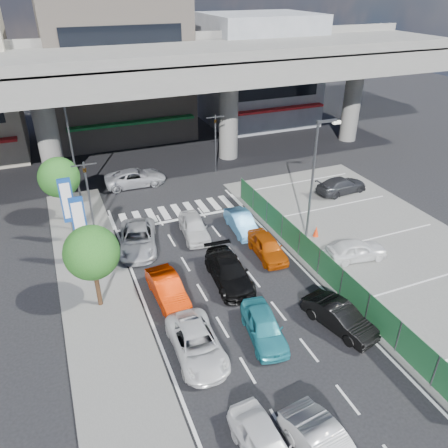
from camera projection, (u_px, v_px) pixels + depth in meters
name	position (u px, v px, depth m)	size (l,w,h in m)	color
ground	(251.00, 319.00, 22.49)	(120.00, 120.00, 0.00)	black
parking_lot	(394.00, 254.00, 27.73)	(12.00, 28.00, 0.06)	#5E5E5C
sidewalk_left	(101.00, 305.00, 23.36)	(4.00, 30.00, 0.12)	#5E5E5C
fence_run	(329.00, 271.00, 24.60)	(0.16, 22.00, 1.80)	#1E572E
expressway	(139.00, 69.00, 35.90)	(64.00, 14.00, 10.75)	slate
building_center	(117.00, 64.00, 45.36)	(14.00, 10.90, 15.00)	gray
building_east	(259.00, 70.00, 50.59)	(12.00, 10.90, 12.00)	gray
traffic_light_left	(86.00, 180.00, 28.16)	(1.60, 1.24, 5.20)	#595B60
traffic_light_right	(215.00, 129.00, 37.68)	(1.60, 1.24, 5.20)	#595B60
street_lamp_right	(316.00, 171.00, 27.35)	(1.65, 0.22, 8.00)	#595B60
street_lamp_left	(73.00, 140.00, 32.55)	(1.65, 0.22, 8.00)	#595B60
signboard_near	(79.00, 223.00, 25.04)	(0.80, 0.14, 4.70)	#595B60
signboard_far	(67.00, 202.00, 27.32)	(0.80, 0.14, 4.70)	#595B60
tree_near	(92.00, 253.00, 21.73)	(2.80, 2.80, 4.80)	#382314
tree_far	(59.00, 178.00, 29.92)	(2.80, 2.80, 4.80)	#382314
van_white_back_left	(266.00, 447.00, 15.64)	(1.57, 3.90, 1.33)	white
sedan_white_mid_left	(197.00, 344.00, 20.08)	(2.09, 4.52, 1.26)	white
taxi_teal_mid	(264.00, 326.00, 21.04)	(1.57, 3.91, 1.33)	teal
hatch_black_mid_right	(339.00, 317.00, 21.64)	(1.39, 3.99, 1.32)	black
taxi_orange_left	(167.00, 289.00, 23.57)	(1.41, 4.03, 1.33)	#C62600
sedan_black_mid	(229.00, 271.00, 24.94)	(1.93, 4.76, 1.38)	black
taxi_orange_right	(267.00, 247.00, 27.30)	(1.56, 3.88, 1.32)	#B84707
wagon_silver_front_left	(138.00, 239.00, 28.05)	(2.29, 4.97, 1.38)	#A3A5AA
sedan_white_front_mid	(194.00, 227.00, 29.40)	(1.63, 4.05, 1.38)	silver
kei_truck_front_right	(242.00, 223.00, 29.99)	(1.37, 3.91, 1.29)	#58ACEB
crossing_wagon_silver	(135.00, 178.00, 36.65)	(2.32, 5.03, 1.40)	#BABBC2
parked_sedan_white	(356.00, 250.00, 26.91)	(1.53, 3.81, 1.30)	white
parked_sedan_dgrey	(342.00, 185.00, 35.30)	(1.79, 4.41, 1.28)	#2B2C2F
traffic_cone	(316.00, 231.00, 29.41)	(0.39, 0.39, 0.75)	red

